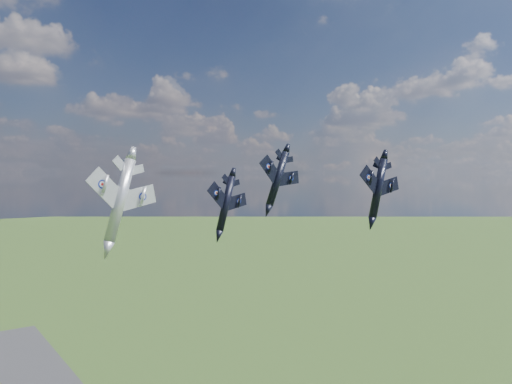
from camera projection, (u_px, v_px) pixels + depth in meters
jet_lead_navy at (226, 203)px, 87.81m from camera, size 12.05×14.96×5.56m
jet_right_navy at (378, 188)px, 82.17m from camera, size 10.69×14.04×5.27m
jet_high_navy at (278, 179)px, 95.56m from camera, size 11.42×15.22×6.87m
jet_left_silver at (120, 200)px, 69.61m from camera, size 14.51×17.96×6.59m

